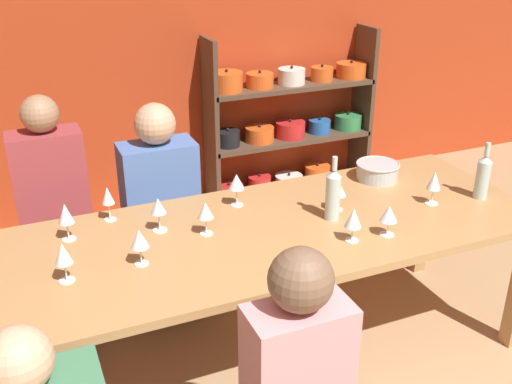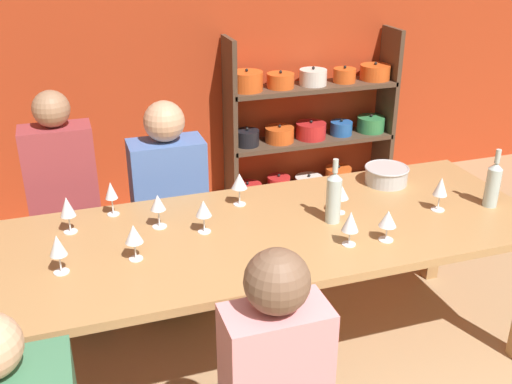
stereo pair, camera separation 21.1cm
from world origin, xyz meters
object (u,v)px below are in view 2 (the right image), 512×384
Objects in this scene: mixing_bowl at (386,174)px; wine_glass_red_f at (67,208)px; wine_bottle_dark at (493,183)px; wine_glass_red_g at (350,222)px; wine_glass_white_c at (388,220)px; person_far_b at (171,225)px; wine_glass_red_d at (111,192)px; wine_glass_empty_a at (204,209)px; shelf_unit at (308,128)px; dining_table at (263,243)px; wine_bottle_green at (334,196)px; wine_glass_red_c at (441,188)px; wine_glass_white_b at (58,247)px; wine_glass_red_a at (341,192)px; wine_glass_white_a at (158,204)px; wine_glass_red_e at (239,182)px; person_far_a at (69,230)px; wine_glass_red_b at (134,235)px.

wine_glass_red_f reaches higher than mixing_bowl.
wine_bottle_dark is 0.87m from wine_glass_red_g.
wine_glass_white_c is 1.40m from person_far_b.
wine_glass_red_d is 1.08× the size of wine_glass_empty_a.
shelf_unit reaches higher than mixing_bowl.
wine_bottle_green reaches higher than dining_table.
wine_glass_red_f is at bearing 158.48° from wine_glass_white_c.
shelf_unit reaches higher than wine_glass_white_c.
wine_bottle_green reaches higher than wine_glass_empty_a.
wine_glass_red_g is (-0.58, -0.17, -0.01)m from wine_glass_red_c.
wine_glass_red_f is at bearing 81.40° from wine_glass_white_b.
wine_glass_empty_a is at bearing 156.14° from wine_glass_white_c.
wine_glass_white_b is at bearing -167.39° from mixing_bowl.
mixing_bowl is 1.68m from wine_glass_red_f.
wine_glass_red_a is 1.06× the size of wine_glass_white_c.
person_far_b is at bearing 92.61° from wine_glass_empty_a.
shelf_unit reaches higher than wine_bottle_dark.
wine_glass_red_c is 0.99× the size of wine_glass_red_f.
shelf_unit is 1.72m from person_far_b.
wine_bottle_dark is at bearing -6.47° from wine_bottle_green.
wine_glass_red_d is at bearing 149.64° from dining_table.
wine_glass_red_f reaches higher than wine_glass_red_g.
wine_bottle_dark is 1.74× the size of wine_glass_white_b.
shelf_unit reaches higher than person_far_b.
wine_bottle_dark is 0.70m from wine_glass_white_c.
wine_bottle_dark is 1.74× the size of wine_glass_red_d.
wine_glass_red_f is 0.15× the size of person_far_b.
wine_glass_white_a is at bearing 150.54° from wine_glass_red_g.
wine_glass_empty_a is (-0.27, 0.06, 0.20)m from dining_table.
wine_glass_empty_a is (-0.24, -0.23, -0.01)m from wine_glass_red_e.
wine_glass_red_d is at bearing -138.56° from shelf_unit.
wine_glass_red_c is at bearing -7.16° from wine_glass_empty_a.
wine_glass_red_f is at bearing -177.77° from wine_glass_red_e.
wine_glass_red_g is 0.67m from wine_glass_empty_a.
wine_glass_white_a is at bearing 158.56° from dining_table.
person_far_a is at bearing 140.98° from wine_glass_white_c.
wine_glass_white_a is at bearing 122.54° from person_far_a.
wine_glass_red_g is at bearing -96.51° from wine_bottle_green.
wine_glass_red_b is at bearing -176.76° from wine_bottle_green.
wine_glass_white_a reaches higher than wine_glass_white_c.
wine_bottle_dark is 1.90m from wine_glass_red_d.
person_far_a reaches higher than wine_glass_red_e.
wine_glass_white_b is at bearing -166.55° from wine_glass_empty_a.
wine_glass_red_g is (-0.72, -2.13, 0.32)m from shelf_unit.
dining_table is 2.10× the size of person_far_a.
wine_glass_empty_a reaches higher than dining_table.
wine_glass_red_e is 1.09m from person_far_a.
wine_glass_white_b reaches higher than wine_glass_red_e.
wine_glass_red_c is 0.45m from wine_glass_white_c.
wine_bottle_dark is at bearing -10.47° from wine_glass_white_a.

